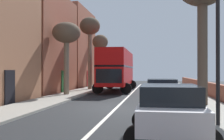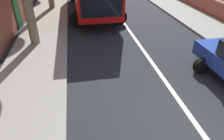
{
  "view_description": "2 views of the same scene",
  "coord_description": "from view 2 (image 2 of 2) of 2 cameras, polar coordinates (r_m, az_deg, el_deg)",
  "views": [
    {
      "loc": [
        2.06,
        -14.9,
        2.02
      ],
      "look_at": [
        -0.91,
        4.0,
        2.12
      ],
      "focal_mm": 43.09,
      "sensor_mm": 36.0,
      "label": 1
    },
    {
      "loc": [
        -3.07,
        -3.33,
        4.32
      ],
      "look_at": [
        -2.09,
        1.98,
        0.96
      ],
      "focal_mm": 32.36,
      "sensor_mm": 36.0,
      "label": 2
    }
  ],
  "objects": [
    {
      "name": "road_centre_line",
      "position": [
        6.26,
        23.56,
        -15.2
      ],
      "size": [
        0.16,
        54.0,
        0.01
      ],
      "primitive_type": "cube",
      "color": "silver",
      "rests_on": "ground"
    },
    {
      "name": "ground_plane",
      "position": [
        6.26,
        23.56,
        -15.23
      ],
      "size": [
        84.0,
        84.0,
        0.0
      ],
      "primitive_type": "plane",
      "color": "black"
    }
  ]
}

